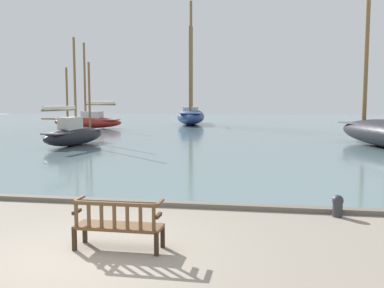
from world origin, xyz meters
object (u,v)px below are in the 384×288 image
object	(u,v)px
park_bench	(118,224)
sailboat_nearest_port	(88,120)
mooring_bollard	(338,205)
sailboat_mid_port	(74,134)
sailboat_centre_channel	(191,114)

from	to	relation	value
park_bench	sailboat_nearest_port	world-z (taller)	sailboat_nearest_port
mooring_bollard	sailboat_mid_port	bearing A→B (deg)	133.29
sailboat_nearest_port	sailboat_mid_port	bearing A→B (deg)	-69.35
park_bench	sailboat_nearest_port	distance (m)	35.73
mooring_bollard	sailboat_centre_channel	bearing A→B (deg)	104.77
park_bench	sailboat_centre_channel	world-z (taller)	sailboat_centre_channel
sailboat_mid_port	sailboat_centre_channel	bearing A→B (deg)	83.18
park_bench	mooring_bollard	world-z (taller)	park_bench
sailboat_mid_port	mooring_bollard	distance (m)	18.83
sailboat_nearest_port	sailboat_centre_channel	bearing A→B (deg)	43.16
park_bench	sailboat_mid_port	size ratio (longest dim) A/B	0.25
sailboat_mid_port	sailboat_nearest_port	bearing A→B (deg)	110.65
sailboat_nearest_port	mooring_bollard	distance (m)	35.14
mooring_bollard	park_bench	bearing A→B (deg)	-145.25
sailboat_centre_channel	sailboat_mid_port	xyz separation A→B (m)	(-2.90, -24.26, -0.52)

